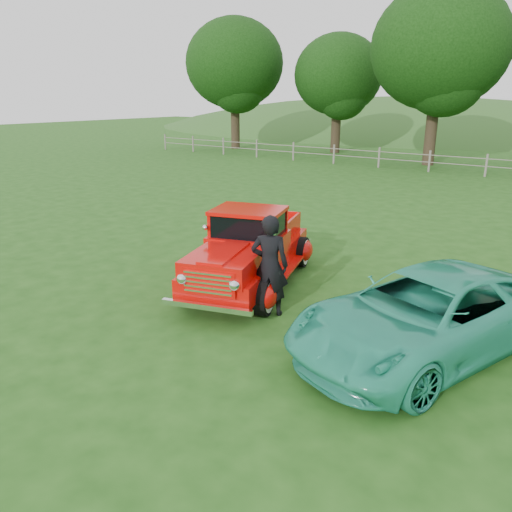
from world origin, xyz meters
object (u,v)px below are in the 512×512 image
Objects in this scene: tree_mid_west at (338,75)px; teal_sedan at (426,315)px; tree_near_west at (440,48)px; man at (270,266)px; red_pickup at (250,251)px; tree_far_west at (235,64)px.

teal_sedan is at bearing -60.13° from tree_mid_west.
tree_near_west is (8.00, -3.00, 1.25)m from tree_mid_west.
tree_mid_west is at bearing -91.52° from man.
man is at bearing -156.60° from teal_sedan.
red_pickup is 1.05× the size of teal_sedan.
tree_near_west is 24.08m from red_pickup.
tree_far_west is 1.88× the size of red_pickup.
teal_sedan is 2.49× the size of man.
tree_far_west is 4.93× the size of man.
tree_far_west is 34.81m from teal_sedan.
teal_sedan is at bearing -72.63° from tree_near_west.
tree_mid_west is at bearing 96.11° from red_pickup.
tree_far_west is 32.95m from man.
teal_sedan is at bearing -46.76° from tree_far_west.
tree_mid_west is 0.81× the size of tree_near_west.
tree_mid_west is at bearing 14.04° from tree_far_west.
tree_near_west reaches higher than tree_mid_west.
tree_near_west reaches higher than tree_far_west.
tree_mid_west is 30.28m from man.
tree_mid_west is at bearing 159.44° from tree_near_west.
tree_mid_west is 28.80m from red_pickup.
tree_far_west is at bearing -77.08° from man.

